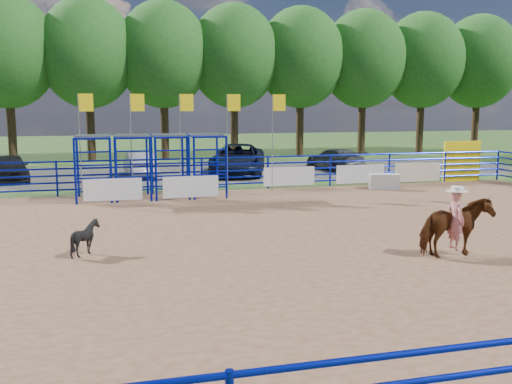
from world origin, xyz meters
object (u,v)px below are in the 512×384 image
horse_and_rider (456,222)px  car_b (140,164)px  car_d (335,159)px  announcer_table (384,182)px  car_c (238,159)px  car_a (11,168)px  calf (86,238)px

horse_and_rider → car_b: (-6.61, 18.35, -0.23)m
car_b → car_d: bearing=179.5°
announcer_table → car_c: bearing=125.4°
announcer_table → car_a: car_a is taller
car_b → car_d: car_b is taller
announcer_table → car_a: 18.14m
announcer_table → horse_and_rider: 11.54m
announcer_table → car_b: 12.71m
announcer_table → car_b: (-10.31, 7.43, 0.30)m
car_b → calf: bearing=78.3°
car_d → horse_and_rider: bearing=63.2°
car_a → car_b: size_ratio=0.98×
announcer_table → car_a: bearing=156.4°
car_a → announcer_table: bearing=-35.2°
calf → car_a: size_ratio=0.22×
horse_and_rider → car_d: bearing=76.3°
calf → car_b: car_b is taller
car_b → car_c: (5.22, -0.26, 0.16)m
calf → car_b: (2.24, 15.84, 0.21)m
announcer_table → horse_and_rider: size_ratio=0.52×
car_a → car_c: 11.54m
horse_and_rider → car_d: horse_and_rider is taller
calf → car_b: size_ratio=0.22×
announcer_table → car_a: size_ratio=0.33×
announcer_table → car_a: (-16.62, 7.26, 0.31)m
announcer_table → car_d: bearing=83.4°
horse_and_rider → car_c: horse_and_rider is taller
horse_and_rider → car_c: (-1.38, 18.09, -0.06)m
horse_and_rider → car_d: (4.63, 18.96, -0.27)m
calf → car_b: 15.99m
car_a → car_d: 17.57m
car_b → car_d: (11.24, 0.61, -0.04)m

